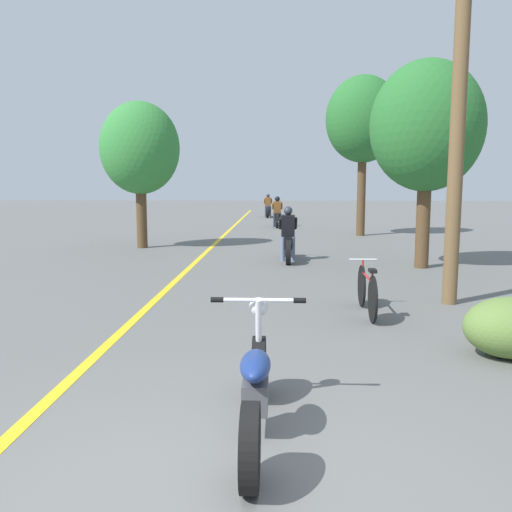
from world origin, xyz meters
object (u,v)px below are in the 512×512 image
object	(u,v)px
motorcycle_foreground	(256,386)
roadside_tree_left	(140,149)
motorcycle_rider_mid	(277,215)
bicycle_parked	(367,290)
roadside_tree_right_near	(427,127)
motorcycle_rider_far	(268,208)
utility_pole	(458,116)
motorcycle_rider_lead	(288,240)
roadside_tree_right_far	(363,120)

from	to	relation	value
motorcycle_foreground	roadside_tree_left	bearing A→B (deg)	108.09
motorcycle_rider_mid	bicycle_parked	xyz separation A→B (m)	(1.43, -16.71, -0.17)
roadside_tree_right_near	motorcycle_foreground	xyz separation A→B (m)	(-3.56, -8.74, -2.87)
motorcycle_rider_far	motorcycle_rider_mid	bearing A→B (deg)	-85.39
utility_pole	motorcycle_rider_lead	distance (m)	6.12
bicycle_parked	motorcycle_rider_far	bearing A→B (deg)	94.81
roadside_tree_right_far	motorcycle_rider_mid	size ratio (longest dim) A/B	2.88
bicycle_parked	motorcycle_foreground	bearing A→B (deg)	-110.56
motorcycle_rider_mid	motorcycle_rider_far	bearing A→B (deg)	94.61
roadside_tree_right_near	roadside_tree_left	size ratio (longest dim) A/B	1.08
roadside_tree_right_near	bicycle_parked	xyz separation A→B (m)	(-2.03, -4.68, -2.90)
motorcycle_foreground	motorcycle_rider_lead	distance (m)	9.79
roadside_tree_right_near	motorcycle_rider_far	size ratio (longest dim) A/B	2.18
motorcycle_rider_far	bicycle_parked	distance (m)	23.94
roadside_tree_right_near	motorcycle_rider_far	distance (m)	19.79
roadside_tree_right_near	motorcycle_rider_far	xyz separation A→B (m)	(-4.04, 19.18, -2.74)
roadside_tree_right_near	bicycle_parked	world-z (taller)	roadside_tree_right_near
utility_pole	motorcycle_foreground	bearing A→B (deg)	-121.88
motorcycle_foreground	motorcycle_rider_far	xyz separation A→B (m)	(-0.48, 27.92, 0.13)
utility_pole	motorcycle_rider_lead	bearing A→B (deg)	117.86
roadside_tree_right_far	motorcycle_rider_mid	world-z (taller)	roadside_tree_right_far
motorcycle_foreground	motorcycle_rider_mid	distance (m)	20.78
motorcycle_rider_lead	motorcycle_rider_far	distance (m)	18.16
motorcycle_rider_mid	motorcycle_rider_far	world-z (taller)	motorcycle_rider_mid
motorcycle_rider_far	bicycle_parked	xyz separation A→B (m)	(2.01, -23.85, -0.15)
roadside_tree_right_near	roadside_tree_right_far	xyz separation A→B (m)	(-0.26, 7.97, 1.06)
motorcycle_rider_lead	bicycle_parked	bearing A→B (deg)	-78.96
motorcycle_rider_mid	motorcycle_rider_far	size ratio (longest dim) A/B	0.94
utility_pole	roadside_tree_right_near	bearing A→B (deg)	82.11
utility_pole	roadside_tree_right_far	bearing A→B (deg)	88.67
roadside_tree_left	roadside_tree_right_far	bearing A→B (deg)	30.08
roadside_tree_left	motorcycle_foreground	bearing A→B (deg)	-71.91
utility_pole	roadside_tree_left	bearing A→B (deg)	132.98
motorcycle_rider_lead	roadside_tree_left	bearing A→B (deg)	149.20
motorcycle_rider_mid	roadside_tree_right_near	bearing A→B (deg)	-73.95
motorcycle_rider_lead	motorcycle_foreground	bearing A→B (deg)	-92.39
utility_pole	motorcycle_rider_far	size ratio (longest dim) A/B	2.69
roadside_tree_right_near	motorcycle_rider_lead	bearing A→B (deg)	161.67
motorcycle_rider_lead	bicycle_parked	size ratio (longest dim) A/B	1.16
motorcycle_foreground	motorcycle_rider_mid	xyz separation A→B (m)	(0.09, 20.78, 0.14)
roadside_tree_right_near	bicycle_parked	size ratio (longest dim) A/B	2.78
roadside_tree_right_far	utility_pole	bearing A→B (deg)	-91.33
roadside_tree_left	motorcycle_rider_lead	size ratio (longest dim) A/B	2.22
roadside_tree_right_near	motorcycle_rider_lead	world-z (taller)	roadside_tree_right_near
roadside_tree_right_near	motorcycle_foreground	size ratio (longest dim) A/B	2.27
roadside_tree_left	motorcycle_rider_lead	distance (m)	5.77
roadside_tree_right_far	bicycle_parked	distance (m)	13.37
roadside_tree_left	motorcycle_rider_far	xyz separation A→B (m)	(3.58, 15.47, -2.50)
roadside_tree_right_far	motorcycle_foreground	world-z (taller)	roadside_tree_right_far
motorcycle_foreground	motorcycle_rider_far	size ratio (longest dim) A/B	0.96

